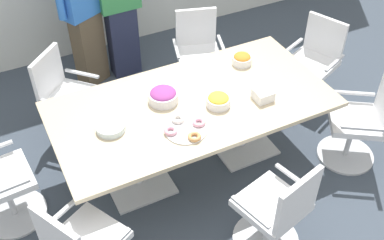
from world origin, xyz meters
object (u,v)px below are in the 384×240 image
(person_standing_1, at_px, (119,1))
(napkin_pile, at_px, (263,95))
(office_chair_0, at_px, (276,213))
(snack_bowl_chips_yellow, at_px, (218,100))
(office_chair_2, at_px, (313,66))
(snack_bowl_candy_mix, at_px, (163,95))
(office_chair_3, at_px, (198,58))
(office_chair_1, at_px, (360,125))
(snack_bowl_chips_orange, at_px, (242,59))
(conference_table, at_px, (192,114))
(office_chair_4, at_px, (67,101))
(plate_stack, at_px, (111,127))
(person_standing_0, at_px, (82,7))
(donut_platter, at_px, (186,128))

(person_standing_1, distance_m, napkin_pile, 2.03)
(office_chair_0, bearing_deg, snack_bowl_chips_yellow, 74.15)
(person_standing_1, bearing_deg, napkin_pile, 105.57)
(office_chair_0, bearing_deg, office_chair_2, 30.07)
(office_chair_2, height_order, snack_bowl_candy_mix, office_chair_2)
(office_chair_3, bearing_deg, office_chair_0, 95.57)
(office_chair_1, distance_m, office_chair_2, 0.97)
(person_standing_1, height_order, snack_bowl_chips_orange, person_standing_1)
(office_chair_1, xyz_separation_m, snack_bowl_chips_yellow, (-1.24, 0.48, 0.40))
(office_chair_0, relative_size, office_chair_1, 1.00)
(office_chair_3, height_order, napkin_pile, office_chair_3)
(conference_table, xyz_separation_m, office_chair_1, (1.42, -0.61, -0.22))
(office_chair_1, bearing_deg, snack_bowl_candy_mix, 98.82)
(office_chair_4, distance_m, napkin_pile, 1.90)
(office_chair_2, bearing_deg, office_chair_1, 145.67)
(office_chair_4, distance_m, plate_stack, 1.04)
(person_standing_0, bearing_deg, snack_bowl_chips_yellow, 82.01)
(snack_bowl_chips_yellow, bearing_deg, snack_bowl_chips_orange, 41.44)
(snack_bowl_chips_yellow, height_order, plate_stack, snack_bowl_chips_yellow)
(office_chair_2, xyz_separation_m, person_standing_0, (-2.04, 1.36, 0.53))
(office_chair_2, relative_size, snack_bowl_chips_orange, 5.00)
(office_chair_2, relative_size, napkin_pile, 6.07)
(office_chair_4, bearing_deg, person_standing_1, 177.41)
(snack_bowl_chips_yellow, distance_m, plate_stack, 0.92)
(plate_stack, bearing_deg, office_chair_4, 98.97)
(office_chair_4, relative_size, snack_bowl_candy_mix, 3.56)
(office_chair_3, height_order, snack_bowl_chips_orange, office_chair_3)
(conference_table, relative_size, snack_bowl_chips_yellow, 11.82)
(office_chair_0, xyz_separation_m, snack_bowl_chips_yellow, (0.02, 0.97, 0.40))
(office_chair_1, distance_m, person_standing_1, 2.78)
(person_standing_0, bearing_deg, donut_platter, 70.10)
(office_chair_2, relative_size, office_chair_4, 1.00)
(office_chair_2, relative_size, office_chair_3, 1.00)
(plate_stack, xyz_separation_m, napkin_pile, (1.30, -0.21, 0.02))
(office_chair_2, bearing_deg, snack_bowl_chips_yellow, 85.62)
(plate_stack, bearing_deg, snack_bowl_candy_mix, 15.62)
(office_chair_4, height_order, snack_bowl_candy_mix, office_chair_4)
(person_standing_0, distance_m, donut_platter, 2.01)
(office_chair_2, xyz_separation_m, plate_stack, (-2.35, -0.36, 0.37))
(office_chair_1, distance_m, office_chair_4, 2.78)
(snack_bowl_candy_mix, bearing_deg, napkin_pile, -24.97)
(person_standing_0, relative_size, plate_stack, 7.63)
(snack_bowl_chips_orange, bearing_deg, conference_table, -155.62)
(office_chair_4, xyz_separation_m, snack_bowl_chips_yellow, (1.07, -1.07, 0.40))
(conference_table, height_order, napkin_pile, napkin_pile)
(conference_table, relative_size, office_chair_0, 2.64)
(office_chair_4, distance_m, snack_bowl_chips_yellow, 1.56)
(snack_bowl_candy_mix, bearing_deg, conference_table, -31.47)
(donut_platter, bearing_deg, person_standing_0, 96.29)
(donut_platter, height_order, napkin_pile, napkin_pile)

